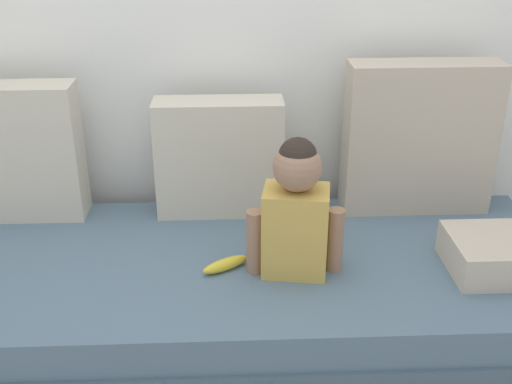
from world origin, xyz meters
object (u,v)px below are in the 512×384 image
Objects in this scene: toddler at (296,210)px; folded_blanket at (509,254)px; throw_pillow_right at (419,138)px; banana at (225,264)px; couch at (221,301)px; throw_pillow_left at (15,153)px; throw_pillow_center at (219,158)px.

toddler reaches higher than folded_blanket.
throw_pillow_right is 0.91m from banana.
banana is at bearing 177.52° from folded_blanket.
couch is 0.22m from banana.
throw_pillow_right is 3.46× the size of banana.
throw_pillow_left is 0.77m from throw_pillow_center.
banana is (0.79, -0.44, -0.24)m from throw_pillow_left.
throw_pillow_right is at bearing 25.42° from couch.
folded_blanket is (0.71, -0.03, -0.17)m from toddler.
couch is at bearing 103.62° from banana.
throw_pillow_left reaches higher than throw_pillow_center.
folded_blanket reaches higher than banana.
throw_pillow_center is at bearing 118.82° from toddler.
throw_pillow_left is 1.08× the size of throw_pillow_center.
throw_pillow_right reaches higher than banana.
throw_pillow_center is at bearing 92.38° from banana.
throw_pillow_center is 0.52m from toddler.
toddler is at bearing -23.96° from throw_pillow_left.
toddler reaches higher than couch.
throw_pillow_left is 1.12m from toddler.
throw_pillow_left is at bearing 180.00° from throw_pillow_center.
folded_blanket is at bearing -2.38° from toddler.
toddler reaches higher than banana.
couch is 4.22× the size of throw_pillow_right.
throw_pillow_right reaches higher than toddler.
throw_pillow_center is 0.83× the size of throw_pillow_right.
throw_pillow_right is at bearing 0.00° from throw_pillow_center.
throw_pillow_center reaches higher than couch.
throw_pillow_left is at bearing 156.04° from toddler.
couch is 5.11× the size of throw_pillow_center.
throw_pillow_left is (-0.77, 0.37, 0.44)m from couch.
banana is at bearing -149.56° from throw_pillow_right.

